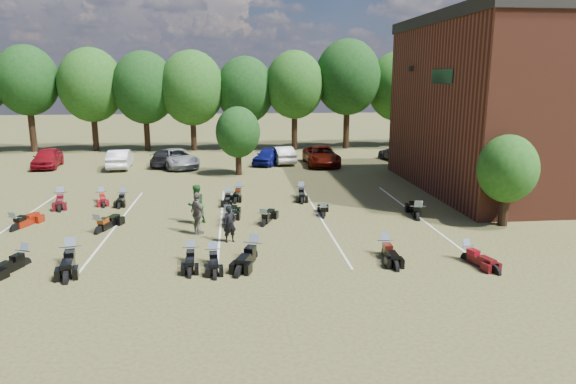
{
  "coord_description": "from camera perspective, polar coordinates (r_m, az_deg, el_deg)",
  "views": [
    {
      "loc": [
        -2.23,
        -21.55,
        6.97
      ],
      "look_at": [
        0.43,
        4.0,
        1.2
      ],
      "focal_mm": 32.0,
      "sensor_mm": 36.0,
      "label": 1
    }
  ],
  "objects": [
    {
      "name": "car_1",
      "position": [
        42.16,
        -18.16,
        3.53
      ],
      "size": [
        1.91,
        4.61,
        1.48
      ],
      "primitive_type": "imported",
      "rotation": [
        0.0,
        0.0,
        3.22
      ],
      "color": "silver",
      "rests_on": "ground"
    },
    {
      "name": "motorcycle_17",
      "position": [
        30.73,
        -5.45,
        -0.51
      ],
      "size": [
        1.0,
        2.27,
        1.22
      ],
      "primitive_type": null,
      "rotation": [
        0.0,
        0.0,
        -0.14
      ],
      "color": "black",
      "rests_on": "ground"
    },
    {
      "name": "motorcycle_9",
      "position": [
        25.5,
        -6.63,
        -3.29
      ],
      "size": [
        1.14,
        2.31,
        1.23
      ],
      "primitive_type": null,
      "rotation": [
        0.0,
        0.0,
        2.94
      ],
      "color": "black",
      "rests_on": "ground"
    },
    {
      "name": "ground",
      "position": [
        22.76,
        -0.03,
        -5.17
      ],
      "size": [
        160.0,
        160.0,
        0.0
      ],
      "primitive_type": "plane",
      "color": "brown",
      "rests_on": "ground"
    },
    {
      "name": "motorcycle_16",
      "position": [
        30.76,
        -17.81,
        -1.06
      ],
      "size": [
        0.75,
        2.05,
        1.13
      ],
      "primitive_type": null,
      "rotation": [
        0.0,
        0.0,
        0.05
      ],
      "color": "black",
      "rests_on": "ground"
    },
    {
      "name": "motorcycle_1",
      "position": [
        22.02,
        -27.22,
        -7.25
      ],
      "size": [
        1.34,
        2.23,
        1.18
      ],
      "primitive_type": null,
      "rotation": [
        0.0,
        0.0,
        -0.34
      ],
      "color": "black",
      "rests_on": "ground"
    },
    {
      "name": "car_4",
      "position": [
        41.88,
        -2.15,
        4.04
      ],
      "size": [
        3.24,
        4.43,
        1.4
      ],
      "primitive_type": "imported",
      "rotation": [
        0.0,
        0.0,
        -0.43
      ],
      "color": "#0D115F",
      "rests_on": "ground"
    },
    {
      "name": "motorcycle_18",
      "position": [
        29.6,
        -6.64,
        -1.05
      ],
      "size": [
        0.77,
        2.08,
        1.14
      ],
      "primitive_type": null,
      "rotation": [
        0.0,
        0.0,
        -0.06
      ],
      "color": "black",
      "rests_on": "ground"
    },
    {
      "name": "motorcycle_6",
      "position": [
        21.33,
        19.24,
        -7.15
      ],
      "size": [
        1.19,
        2.17,
        1.15
      ],
      "primitive_type": null,
      "rotation": [
        0.0,
        0.0,
        0.27
      ],
      "color": "#4A0A0E",
      "rests_on": "ground"
    },
    {
      "name": "car_3",
      "position": [
        42.42,
        -13.61,
        3.73
      ],
      "size": [
        1.83,
        4.46,
        1.29
      ],
      "primitive_type": "imported",
      "rotation": [
        0.0,
        0.0,
        3.15
      ],
      "color": "black",
      "rests_on": "ground"
    },
    {
      "name": "person_grey",
      "position": [
        23.5,
        -10.02,
        -2.35
      ],
      "size": [
        0.98,
        1.21,
        1.93
      ],
      "primitive_type": "imported",
      "rotation": [
        0.0,
        0.0,
        2.11
      ],
      "color": "#545148",
      "rests_on": "ground"
    },
    {
      "name": "car_5",
      "position": [
        42.53,
        -0.66,
        4.18
      ],
      "size": [
        2.01,
        4.42,
        1.4
      ],
      "primitive_type": "imported",
      "rotation": [
        0.0,
        0.0,
        3.27
      ],
      "color": "#B4B5AF",
      "rests_on": "ground"
    },
    {
      "name": "car_6",
      "position": [
        41.56,
        3.72,
        4.05
      ],
      "size": [
        2.6,
        5.54,
        1.53
      ],
      "primitive_type": "imported",
      "rotation": [
        0.0,
        0.0,
        -0.01
      ],
      "color": "#540E04",
      "rests_on": "ground"
    },
    {
      "name": "car_2",
      "position": [
        41.33,
        -12.25,
        3.68
      ],
      "size": [
        4.34,
        5.76,
        1.45
      ],
      "primitive_type": "imported",
      "rotation": [
        0.0,
        0.0,
        0.42
      ],
      "color": "#909598",
      "rests_on": "ground"
    },
    {
      "name": "motorcycle_3",
      "position": [
        20.36,
        -10.71,
        -7.59
      ],
      "size": [
        0.77,
        2.13,
        1.17
      ],
      "primitive_type": null,
      "rotation": [
        0.0,
        0.0,
        0.05
      ],
      "color": "black",
      "rests_on": "ground"
    },
    {
      "name": "young_tree_near_building",
      "position": [
        26.23,
        23.21,
        2.38
      ],
      "size": [
        2.8,
        2.8,
        4.16
      ],
      "color": "black",
      "rests_on": "ground"
    },
    {
      "name": "motorcycle_4",
      "position": [
        20.31,
        -3.87,
        -7.44
      ],
      "size": [
        1.55,
        2.57,
        1.37
      ],
      "primitive_type": null,
      "rotation": [
        0.0,
        0.0,
        -0.34
      ],
      "color": "black",
      "rests_on": "ground"
    },
    {
      "name": "tree_line",
      "position": [
        50.57,
        -4.64,
        11.87
      ],
      "size": [
        56.0,
        6.0,
        9.79
      ],
      "color": "black",
      "rests_on": "ground"
    },
    {
      "name": "car_7",
      "position": [
        44.6,
        12.21,
        4.25
      ],
      "size": [
        2.96,
        4.94,
        1.34
      ],
      "primitive_type": "imported",
      "rotation": [
        0.0,
        0.0,
        3.39
      ],
      "color": "#343439",
      "rests_on": "ground"
    },
    {
      "name": "motorcycle_12",
      "position": [
        26.16,
        3.94,
        -2.82
      ],
      "size": [
        0.93,
        2.07,
        1.11
      ],
      "primitive_type": null,
      "rotation": [
        0.0,
        0.0,
        2.99
      ],
      "color": "black",
      "rests_on": "ground"
    },
    {
      "name": "motorcycle_13",
      "position": [
        26.52,
        14.15,
        -2.97
      ],
      "size": [
        1.24,
        2.59,
        1.39
      ],
      "primitive_type": null,
      "rotation": [
        0.0,
        0.0,
        2.96
      ],
      "color": "black",
      "rests_on": "ground"
    },
    {
      "name": "motorcycle_19",
      "position": [
        30.55,
        1.46,
        -0.53
      ],
      "size": [
        0.92,
        2.29,
        1.25
      ],
      "primitive_type": null,
      "rotation": [
        0.0,
        0.0,
        -0.1
      ],
      "color": "black",
      "rests_on": "ground"
    },
    {
      "name": "parking_lines",
      "position": [
        25.53,
        -7.45,
        -3.28
      ],
      "size": [
        20.1,
        14.0,
        0.01
      ],
      "color": "silver",
      "rests_on": "ground"
    },
    {
      "name": "motorcycle_8",
      "position": [
        25.08,
        -20.21,
        -4.28
      ],
      "size": [
        1.43,
        2.41,
        1.28
      ],
      "primitive_type": null,
      "rotation": [
        0.0,
        0.0,
        2.82
      ],
      "color": "black",
      "rests_on": "ground"
    },
    {
      "name": "young_tree_midfield",
      "position": [
        37.25,
        -5.59,
        6.62
      ],
      "size": [
        3.2,
        3.2,
        4.7
      ],
      "color": "black",
      "rests_on": "ground"
    },
    {
      "name": "motorcycle_5",
      "position": [
        21.08,
        10.72,
        -6.88
      ],
      "size": [
        0.79,
        2.24,
        1.24
      ],
      "primitive_type": null,
      "rotation": [
        0.0,
        0.0,
        -0.04
      ],
      "color": "black",
      "rests_on": "ground"
    },
    {
      "name": "motorcycle_0",
      "position": [
        21.42,
        -22.89,
        -7.37
      ],
      "size": [
        1.28,
        2.63,
        1.41
      ],
      "primitive_type": null,
      "rotation": [
        0.0,
        0.0,
        0.19
      ],
      "color": "black",
      "rests_on": "ground"
    },
    {
      "name": "person_green",
      "position": [
        25.18,
        -10.18,
        -1.35
      ],
      "size": [
        1.18,
        1.17,
        1.93
      ],
      "primitive_type": "imported",
      "rotation": [
        0.0,
        0.0,
        3.89
      ],
      "color": "#235E25",
      "rests_on": "ground"
    },
    {
      "name": "motorcycle_14",
      "position": [
        31.53,
        -23.87,
        -1.22
      ],
      "size": [
        1.34,
        2.5,
        1.33
      ],
      "primitive_type": null,
      "rotation": [
        0.0,
        0.0,
        0.26
      ],
      "color": "#490A12",
      "rests_on": "ground"
    },
    {
      "name": "motorcycle_7",
      "position": [
        27.07,
        -28.01,
        -3.79
      ],
      "size": [
        1.37,
        2.39,
        1.27
      ],
      "primitive_type": null,
      "rotation": [
        0.0,
        0.0,
        2.84
      ],
      "color": "maroon",
      "rests_on": "ground"
    },
    {
      "name": "car_0",
      "position": [
        44.57,
        -25.17,
        3.46
      ],
      "size": [
        2.34,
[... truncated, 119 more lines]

